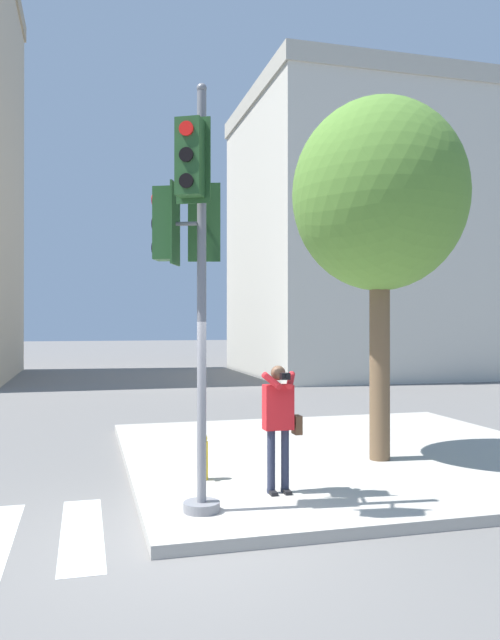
{
  "coord_description": "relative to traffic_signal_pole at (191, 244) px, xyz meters",
  "views": [
    {
      "loc": [
        -1.17,
        -7.06,
        2.49
      ],
      "look_at": [
        0.93,
        0.86,
        2.52
      ],
      "focal_mm": 35.0,
      "sensor_mm": 36.0,
      "label": 1
    }
  ],
  "objects": [
    {
      "name": "person_photographer",
      "position": [
        1.31,
        0.51,
        -2.27
      ],
      "size": [
        0.58,
        0.54,
        1.75
      ],
      "color": "black",
      "rests_on": "sidewalk_corner"
    },
    {
      "name": "fire_hydrant",
      "position": [
        0.42,
        1.49,
        -2.97
      ],
      "size": [
        0.16,
        0.22,
        0.69
      ],
      "color": "yellow",
      "rests_on": "sidewalk_corner"
    },
    {
      "name": "street_tree",
      "position": [
        3.6,
        2.06,
        1.18
      ],
      "size": [
        2.99,
        2.99,
        6.18
      ],
      "color": "brown",
      "rests_on": "sidewalk_corner"
    },
    {
      "name": "ground_plane",
      "position": [
        -0.11,
        -0.59,
        -3.46
      ],
      "size": [
        160.0,
        160.0,
        0.0
      ],
      "primitive_type": "plane",
      "color": "slate"
    },
    {
      "name": "building_right",
      "position": [
        12.48,
        20.29,
        3.23
      ],
      "size": [
        12.68,
        10.77,
        13.36
      ],
      "color": "beige",
      "rests_on": "ground_plane"
    },
    {
      "name": "sidewalk_corner",
      "position": [
        3.39,
        2.91,
        -3.39
      ],
      "size": [
        8.0,
        8.0,
        0.15
      ],
      "color": "#ADA89E",
      "rests_on": "ground_plane"
    },
    {
      "name": "traffic_signal_pole",
      "position": [
        0.0,
        0.0,
        0.0
      ],
      "size": [
        0.91,
        1.21,
        5.31
      ],
      "color": "slate",
      "rests_on": "sidewalk_corner"
    }
  ]
}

